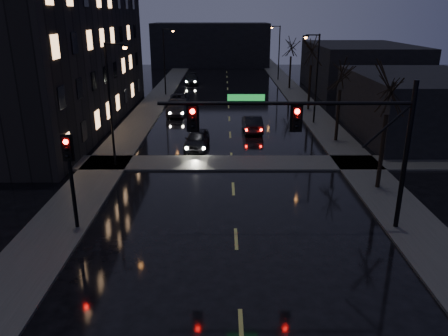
{
  "coord_description": "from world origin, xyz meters",
  "views": [
    {
      "loc": [
        -0.57,
        -9.57,
        9.63
      ],
      "look_at": [
        -0.55,
        8.59,
        3.2
      ],
      "focal_mm": 35.0,
      "sensor_mm": 36.0,
      "label": 1
    }
  ],
  "objects_px": {
    "oncoming_car_c": "(179,100)",
    "oncoming_car_b": "(178,107)",
    "oncoming_car_d": "(192,79)",
    "oncoming_car_a": "(197,139)",
    "lead_car": "(252,124)"
  },
  "relations": [
    {
      "from": "oncoming_car_c",
      "to": "oncoming_car_b",
      "type": "bearing_deg",
      "value": -87.37
    },
    {
      "from": "oncoming_car_b",
      "to": "oncoming_car_d",
      "type": "xyz_separation_m",
      "value": [
        -0.08,
        20.63,
        -0.07
      ]
    },
    {
      "from": "oncoming_car_b",
      "to": "oncoming_car_d",
      "type": "bearing_deg",
      "value": 95.59
    },
    {
      "from": "oncoming_car_d",
      "to": "oncoming_car_a",
      "type": "bearing_deg",
      "value": -89.19
    },
    {
      "from": "oncoming_car_a",
      "to": "oncoming_car_c",
      "type": "height_order",
      "value": "oncoming_car_a"
    },
    {
      "from": "oncoming_car_d",
      "to": "lead_car",
      "type": "bearing_deg",
      "value": -79.25
    },
    {
      "from": "oncoming_car_a",
      "to": "lead_car",
      "type": "height_order",
      "value": "lead_car"
    },
    {
      "from": "oncoming_car_a",
      "to": "lead_car",
      "type": "relative_size",
      "value": 0.96
    },
    {
      "from": "oncoming_car_c",
      "to": "oncoming_car_d",
      "type": "xyz_separation_m",
      "value": [
        0.29,
        16.12,
        0.05
      ]
    },
    {
      "from": "oncoming_car_a",
      "to": "lead_car",
      "type": "xyz_separation_m",
      "value": [
        4.48,
        4.95,
        0.0
      ]
    },
    {
      "from": "oncoming_car_b",
      "to": "oncoming_car_d",
      "type": "relative_size",
      "value": 0.96
    },
    {
      "from": "oncoming_car_b",
      "to": "lead_car",
      "type": "xyz_separation_m",
      "value": [
        7.02,
        -6.65,
        -0.06
      ]
    },
    {
      "from": "oncoming_car_a",
      "to": "oncoming_car_d",
      "type": "bearing_deg",
      "value": 99.35
    },
    {
      "from": "oncoming_car_a",
      "to": "oncoming_car_c",
      "type": "distance_m",
      "value": 16.37
    },
    {
      "from": "oncoming_car_c",
      "to": "oncoming_car_d",
      "type": "bearing_deg",
      "value": 86.87
    }
  ]
}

